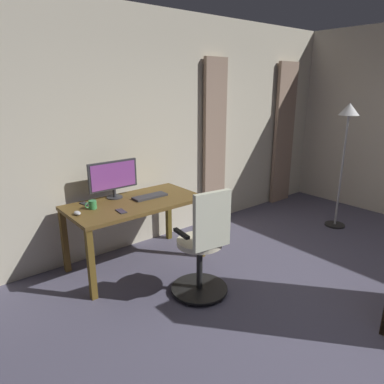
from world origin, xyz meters
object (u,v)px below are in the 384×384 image
(office_chair, at_px, (204,248))
(cell_phone_face_up, at_px, (121,211))
(desk, at_px, (135,209))
(mug_tea, at_px, (92,205))
(computer_keyboard, at_px, (150,196))
(floor_lamp, at_px, (347,132))
(cell_phone_by_monitor, at_px, (86,204))
(computer_mouse, at_px, (77,213))
(computer_monitor, at_px, (113,177))

(office_chair, bearing_deg, cell_phone_face_up, 127.51)
(desk, xyz_separation_m, mug_tea, (0.46, -0.06, 0.14))
(office_chair, distance_m, cell_phone_face_up, 0.92)
(cell_phone_face_up, bearing_deg, computer_keyboard, -152.12)
(mug_tea, relative_size, floor_lamp, 0.07)
(mug_tea, bearing_deg, office_chair, 121.14)
(cell_phone_by_monitor, bearing_deg, mug_tea, 75.72)
(computer_mouse, xyz_separation_m, cell_phone_by_monitor, (-0.19, -0.25, -0.01))
(office_chair, height_order, computer_mouse, office_chair)
(cell_phone_face_up, relative_size, floor_lamp, 0.08)
(office_chair, height_order, cell_phone_face_up, office_chair)
(desk, distance_m, floor_lamp, 3.04)
(computer_mouse, height_order, cell_phone_face_up, computer_mouse)
(computer_keyboard, relative_size, cell_phone_face_up, 2.77)
(office_chair, xyz_separation_m, cell_phone_by_monitor, (0.62, -1.21, 0.25))
(office_chair, bearing_deg, cell_phone_by_monitor, 124.91)
(mug_tea, bearing_deg, computer_mouse, 20.01)
(computer_mouse, bearing_deg, desk, -179.43)
(computer_monitor, distance_m, computer_mouse, 0.64)
(cell_phone_by_monitor, height_order, cell_phone_face_up, same)
(desk, bearing_deg, computer_keyboard, -177.05)
(office_chair, relative_size, cell_phone_face_up, 7.60)
(office_chair, height_order, floor_lamp, floor_lamp)
(computer_keyboard, bearing_deg, cell_phone_face_up, 23.78)
(computer_keyboard, xyz_separation_m, cell_phone_face_up, (0.48, 0.21, -0.01))
(desk, height_order, cell_phone_by_monitor, cell_phone_by_monitor)
(cell_phone_by_monitor, relative_size, mug_tea, 1.16)
(computer_mouse, xyz_separation_m, cell_phone_face_up, (-0.38, 0.19, -0.01))
(computer_mouse, bearing_deg, cell_phone_face_up, 152.69)
(office_chair, distance_m, computer_mouse, 1.29)
(desk, height_order, mug_tea, mug_tea)
(computer_monitor, bearing_deg, office_chair, 102.37)
(cell_phone_by_monitor, bearing_deg, computer_monitor, 170.03)
(computer_monitor, bearing_deg, desk, 112.31)
(computer_monitor, distance_m, computer_keyboard, 0.46)
(desk, distance_m, cell_phone_face_up, 0.35)
(office_chair, height_order, cell_phone_by_monitor, office_chair)
(cell_phone_face_up, height_order, mug_tea, mug_tea)
(computer_monitor, distance_m, mug_tea, 0.45)
(computer_keyboard, bearing_deg, computer_monitor, -38.61)
(computer_monitor, bearing_deg, cell_phone_face_up, 70.19)
(cell_phone_face_up, bearing_deg, office_chair, 123.70)
(office_chair, distance_m, computer_keyboard, 1.01)
(computer_monitor, xyz_separation_m, computer_mouse, (0.54, 0.27, -0.22))
(computer_monitor, distance_m, cell_phone_by_monitor, 0.42)
(desk, relative_size, cell_phone_by_monitor, 10.14)
(desk, height_order, cell_phone_face_up, cell_phone_face_up)
(computer_mouse, bearing_deg, floor_lamp, 166.41)
(floor_lamp, bearing_deg, computer_keyboard, -18.11)
(desk, bearing_deg, office_chair, 99.52)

